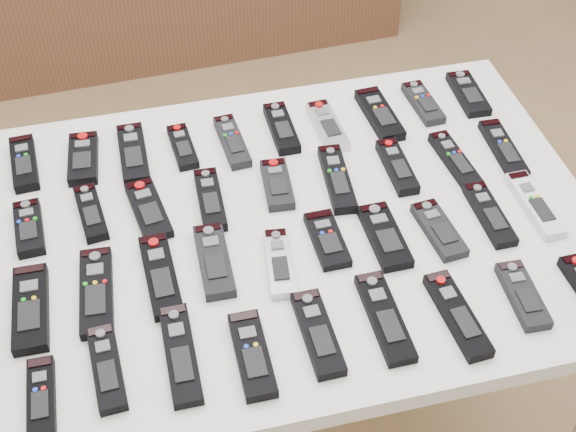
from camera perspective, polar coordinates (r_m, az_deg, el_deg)
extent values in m
plane|color=#8D6A48|center=(2.29, -0.41, -12.39)|extent=(4.00, 4.00, 0.00)
cube|color=white|center=(1.63, 0.00, -0.99)|extent=(1.25, 0.88, 0.04)
cylinder|color=beige|center=(2.17, -17.15, -3.54)|extent=(0.04, 0.04, 0.74)
cylinder|color=beige|center=(2.30, 11.52, 1.36)|extent=(0.04, 0.04, 0.74)
cube|color=black|center=(1.82, -18.25, 3.58)|extent=(0.06, 0.17, 0.02)
cube|color=black|center=(1.79, -14.36, 3.98)|extent=(0.07, 0.16, 0.02)
cube|color=black|center=(1.78, -10.96, 4.40)|extent=(0.06, 0.19, 0.02)
cube|color=black|center=(1.78, -7.50, 4.90)|extent=(0.05, 0.14, 0.02)
cube|color=black|center=(1.78, -3.99, 5.30)|extent=(0.06, 0.17, 0.02)
cube|color=black|center=(1.82, -0.46, 6.26)|extent=(0.05, 0.16, 0.02)
cube|color=#B7B7BC|center=(1.82, 2.82, 6.41)|extent=(0.06, 0.17, 0.02)
cube|color=black|center=(1.87, 6.53, 7.18)|extent=(0.07, 0.18, 0.02)
cube|color=black|center=(1.92, 9.58, 7.93)|extent=(0.06, 0.15, 0.02)
cube|color=black|center=(1.97, 12.70, 8.48)|extent=(0.06, 0.16, 0.02)
cube|color=black|center=(1.67, -17.93, -0.82)|extent=(0.06, 0.15, 0.02)
cube|color=black|center=(1.66, -13.84, 0.22)|extent=(0.06, 0.16, 0.02)
cube|color=black|center=(1.65, -9.89, 0.43)|extent=(0.08, 0.17, 0.02)
cube|color=black|center=(1.65, -5.55, 1.15)|extent=(0.05, 0.17, 0.02)
cube|color=black|center=(1.68, -0.77, 2.26)|extent=(0.07, 0.14, 0.02)
cube|color=black|center=(1.69, 3.50, 2.66)|extent=(0.06, 0.20, 0.02)
cube|color=black|center=(1.73, 7.77, 3.50)|extent=(0.05, 0.16, 0.02)
cube|color=black|center=(1.77, 11.79, 3.90)|extent=(0.06, 0.18, 0.02)
cube|color=black|center=(1.83, 15.06, 4.65)|extent=(0.05, 0.19, 0.02)
cube|color=black|center=(1.53, -17.83, -6.27)|extent=(0.06, 0.19, 0.02)
cube|color=black|center=(1.52, -13.47, -5.27)|extent=(0.07, 0.21, 0.02)
cube|color=black|center=(1.52, -9.05, -4.20)|extent=(0.06, 0.20, 0.02)
cube|color=black|center=(1.53, -5.27, -3.19)|extent=(0.06, 0.18, 0.02)
cube|color=#B7B7BC|center=(1.52, -0.62, -3.37)|extent=(0.07, 0.17, 0.02)
cube|color=black|center=(1.57, 2.80, -1.69)|extent=(0.06, 0.15, 0.02)
cube|color=black|center=(1.58, 6.88, -1.44)|extent=(0.06, 0.17, 0.02)
cube|color=black|center=(1.61, 10.68, -0.97)|extent=(0.07, 0.16, 0.02)
cube|color=black|center=(1.66, 14.14, 0.12)|extent=(0.05, 0.17, 0.02)
cube|color=silver|center=(1.71, 17.16, 0.76)|extent=(0.05, 0.19, 0.02)
cube|color=black|center=(1.41, -17.14, -12.24)|extent=(0.05, 0.15, 0.02)
cube|color=black|center=(1.41, -12.76, -10.51)|extent=(0.06, 0.17, 0.02)
cube|color=black|center=(1.41, -7.65, -9.73)|extent=(0.05, 0.20, 0.02)
cube|color=black|center=(1.39, -2.56, -9.83)|extent=(0.06, 0.18, 0.02)
cube|color=black|center=(1.42, 2.14, -8.34)|extent=(0.06, 0.18, 0.02)
cube|color=black|center=(1.45, 6.90, -7.18)|extent=(0.05, 0.20, 0.02)
cube|color=black|center=(1.48, 11.96, -6.90)|extent=(0.06, 0.20, 0.02)
cube|color=black|center=(1.53, 16.36, -5.43)|extent=(0.06, 0.15, 0.02)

